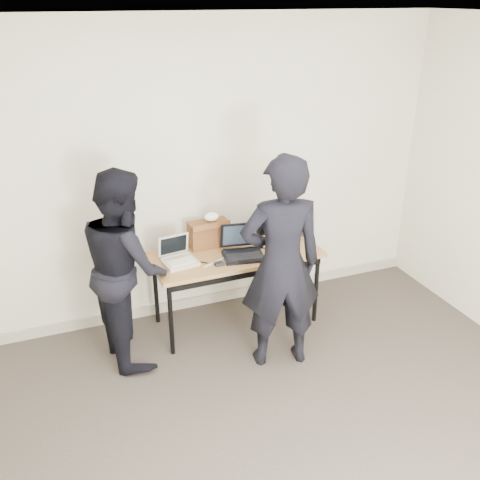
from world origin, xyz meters
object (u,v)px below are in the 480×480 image
laptop_center (242,248)px  laptop_beige (178,258)px  leather_satchel (209,233)px  person_typist (281,265)px  equipment_box (291,228)px  desk (236,259)px  laptop_right (278,234)px  person_observer (125,267)px

laptop_center → laptop_beige: bearing=-175.8°
leather_satchel → person_typist: size_ratio=0.21×
laptop_center → equipment_box: 0.64m
equipment_box → person_typist: 0.99m
desk → leather_satchel: bearing=127.6°
desk → equipment_box: equipment_box is taller
equipment_box → laptop_center: bearing=-158.2°
desk → leather_satchel: size_ratio=4.07×
laptop_right → person_typist: person_typist is taller
laptop_center → leather_satchel: size_ratio=1.08×
laptop_center → leather_satchel: laptop_center is taller
laptop_beige → person_typist: person_typist is taller
laptop_center → person_observer: bearing=-167.3°
person_typist → leather_satchel: bearing=-60.5°
laptop_beige → laptop_center: laptop_center is taller
laptop_beige → leather_satchel: size_ratio=0.85×
laptop_center → person_observer: 1.04m
desk → laptop_center: laptop_center is taller
person_observer → laptop_right: bearing=-87.5°
laptop_beige → equipment_box: size_ratio=1.34×
person_typist → person_observer: size_ratio=1.09×
desk → laptop_beige: 0.54m
laptop_right → person_observer: person_observer is taller
laptop_beige → leather_satchel: 0.42m
desk → laptop_beige: (-0.53, 0.01, 0.10)m
desk → person_observer: size_ratio=0.92×
equipment_box → person_typist: person_typist is taller
laptop_center → person_observer: person_observer is taller
laptop_center → person_typist: 0.62m
desk → person_observer: 1.02m
laptop_right → person_observer: size_ratio=0.22×
person_observer → leather_satchel: bearing=-75.0°
person_typist → person_observer: 1.25m
laptop_center → equipment_box: laptop_center is taller
leather_satchel → person_typist: bearing=-74.6°
leather_satchel → person_observer: size_ratio=0.23×
leather_satchel → person_observer: person_observer is taller
person_observer → laptop_center: bearing=-93.8°
desk → leather_satchel: 0.34m
desk → laptop_center: (0.04, -0.04, 0.12)m
laptop_right → person_typist: size_ratio=0.20×
laptop_center → person_observer: (-1.03, -0.06, 0.04)m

